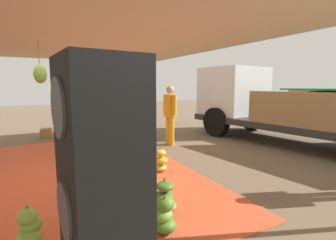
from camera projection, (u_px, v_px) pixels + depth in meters
The scene contains 18 objects.
ground_plane at pixel (193, 155), 6.38m from camera, with size 40.00×40.00×0.00m, color brown.
tarp_orange at pixel (67, 174), 5.00m from camera, with size 6.42×4.73×0.01m, color #D1512D.
tent_canopy at pixel (53, 40), 4.62m from camera, with size 8.00×7.00×2.68m.
banana_bunch_0 at pixel (63, 148), 6.10m from camera, with size 0.35×0.34×0.53m.
banana_bunch_1 at pixel (160, 161), 5.13m from camera, with size 0.39×0.36×0.51m.
banana_bunch_2 at pixel (165, 197), 3.54m from camera, with size 0.39×0.40×0.47m.
banana_bunch_3 at pixel (107, 137), 7.70m from camera, with size 0.34×0.31×0.44m.
banana_bunch_4 at pixel (109, 189), 3.64m from camera, with size 0.40×0.41×0.59m.
banana_bunch_5 at pixel (29, 227), 2.79m from camera, with size 0.38×0.37×0.44m.
banana_bunch_6 at pixel (112, 169), 4.75m from camera, with size 0.37×0.36×0.43m.
banana_bunch_7 at pixel (164, 216), 3.01m from camera, with size 0.36×0.36×0.47m.
banana_bunch_8 at pixel (127, 147), 6.42m from camera, with size 0.34×0.33×0.43m.
banana_bunch_9 at pixel (114, 144), 6.79m from camera, with size 0.38×0.34×0.45m.
banana_bunch_10 at pixel (93, 148), 6.09m from camera, with size 0.46×0.46×0.58m.
cargo_truck_main at pixel (283, 104), 7.75m from camera, with size 6.54×3.17×2.40m.
worker_0 at pixel (170, 111), 7.36m from camera, with size 0.64×0.39×1.75m.
speaker_stack at pixel (104, 206), 1.66m from camera, with size 0.61×0.54×1.95m.
crate_0 at pixel (46, 133), 8.52m from camera, with size 0.41×0.32×0.30m, color olive.
Camera 1 is at (5.19, -0.43, 1.77)m, focal length 26.80 mm.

